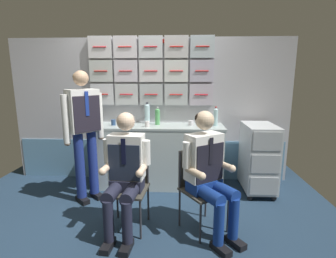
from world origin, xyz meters
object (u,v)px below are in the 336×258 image
(service_trolley, at_px, (258,157))
(folding_chair_left, at_px, (130,179))
(crew_member_standing, at_px, (84,126))
(water_bottle_blue_cap, at_px, (157,116))
(crew_member_right, at_px, (209,168))
(crew_member_left, at_px, (125,169))
(folding_chair_right, at_px, (198,180))
(espresso_cup_small, at_px, (191,123))

(service_trolley, relative_size, folding_chair_left, 1.14)
(folding_chair_left, distance_m, crew_member_standing, 0.98)
(service_trolley, xyz_separation_m, water_bottle_blue_cap, (-1.41, 0.23, 0.52))
(crew_member_right, bearing_deg, crew_member_standing, 155.85)
(service_trolley, bearing_deg, water_bottle_blue_cap, 170.65)
(crew_member_standing, relative_size, water_bottle_blue_cap, 6.44)
(service_trolley, xyz_separation_m, crew_member_standing, (-2.28, -0.34, 0.48))
(crew_member_left, height_order, folding_chair_right, crew_member_left)
(folding_chair_left, relative_size, crew_member_standing, 0.50)
(crew_member_left, distance_m, crew_member_right, 0.84)
(folding_chair_right, xyz_separation_m, crew_member_right, (0.09, -0.13, 0.18))
(crew_member_standing, distance_m, water_bottle_blue_cap, 1.04)
(espresso_cup_small, bearing_deg, folding_chair_right, -87.63)
(crew_member_left, distance_m, water_bottle_blue_cap, 1.33)
(service_trolley, bearing_deg, crew_member_right, -128.06)
(folding_chair_left, relative_size, water_bottle_blue_cap, 3.24)
(water_bottle_blue_cap, height_order, espresso_cup_small, water_bottle_blue_cap)
(service_trolley, height_order, folding_chair_left, service_trolley)
(crew_member_right, bearing_deg, folding_chair_right, 123.97)
(service_trolley, height_order, crew_member_right, crew_member_right)
(folding_chair_right, height_order, crew_member_standing, crew_member_standing)
(crew_member_standing, bearing_deg, folding_chair_right, -20.94)
(crew_member_left, distance_m, espresso_cup_small, 1.45)
(service_trolley, bearing_deg, folding_chair_right, -135.06)
(service_trolley, bearing_deg, folding_chair_left, -151.53)
(folding_chair_left, bearing_deg, folding_chair_right, -0.13)
(crew_member_left, height_order, crew_member_standing, crew_member_standing)
(service_trolley, height_order, espresso_cup_small, espresso_cup_small)
(service_trolley, distance_m, crew_member_standing, 2.36)
(espresso_cup_small, bearing_deg, water_bottle_blue_cap, 177.43)
(crew_member_right, bearing_deg, espresso_cup_small, 96.27)
(folding_chair_right, height_order, water_bottle_blue_cap, water_bottle_blue_cap)
(service_trolley, relative_size, crew_member_left, 0.77)
(water_bottle_blue_cap, bearing_deg, service_trolley, -9.35)
(crew_member_left, bearing_deg, crew_member_right, 1.80)
(folding_chair_right, distance_m, crew_member_right, 0.24)
(folding_chair_right, bearing_deg, crew_member_left, -168.07)
(service_trolley, xyz_separation_m, crew_member_right, (-0.79, -1.01, 0.19))
(folding_chair_left, bearing_deg, water_bottle_blue_cap, 79.57)
(water_bottle_blue_cap, bearing_deg, crew_member_standing, -146.77)
(folding_chair_left, relative_size, folding_chair_right, 1.00)
(water_bottle_blue_cap, xyz_separation_m, espresso_cup_small, (0.49, -0.02, -0.09))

